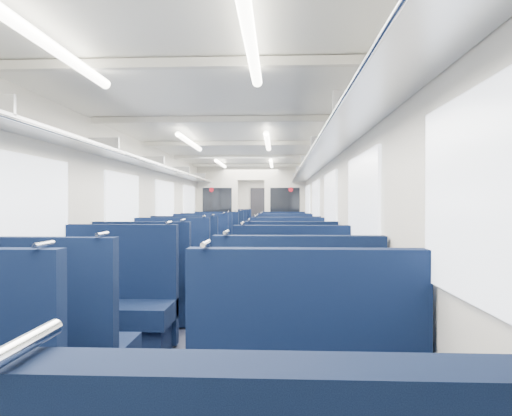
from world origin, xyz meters
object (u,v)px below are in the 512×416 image
object	(u,v)px
seat_10	(170,276)
seat_24	(233,234)
seat_8	(146,291)
seat_13	(286,266)
seat_12	(186,265)
seat_18	(216,245)
seat_27	(282,232)
seat_6	(117,311)
seat_7	(293,316)
seat_20	(225,239)
seat_9	(289,290)
seat_16	(208,250)
end_door	(260,214)
seat_23	(282,236)
seat_17	(284,251)
seat_15	(285,256)
bulkhead	(251,210)
seat_5	(298,355)
seat_26	(236,232)
seat_21	(283,239)
seat_11	(287,275)
seat_14	(199,256)
seat_4	(41,361)
seat_25	(282,234)

from	to	relation	value
seat_10	seat_24	world-z (taller)	same
seat_8	seat_13	size ratio (longest dim) A/B	1.00
seat_12	seat_18	size ratio (longest dim) A/B	1.00
seat_8	seat_27	world-z (taller)	same
seat_6	seat_10	distance (m)	2.13
seat_24	seat_18	bearing A→B (deg)	-90.00
seat_6	seat_7	world-z (taller)	same
seat_6	seat_20	bearing A→B (deg)	90.00
seat_9	seat_16	distance (m)	4.78
seat_8	seat_20	distance (m)	7.96
end_door	seat_16	distance (m)	8.09
seat_12	seat_23	size ratio (longest dim) A/B	1.00
seat_9	seat_17	distance (m)	4.39
seat_8	seat_20	xyz separation A→B (m)	(0.00, 7.96, 0.00)
seat_8	seat_12	bearing A→B (deg)	90.00
seat_6	seat_15	distance (m)	4.85
seat_20	bulkhead	bearing A→B (deg)	-58.04
seat_17	seat_18	world-z (taller)	same
seat_7	seat_6	bearing A→B (deg)	176.32
seat_24	seat_6	bearing A→B (deg)	-90.00
seat_9	seat_7	bearing A→B (deg)	-90.00
seat_5	seat_27	distance (m)	13.50
seat_20	seat_26	world-z (taller)	same
seat_9	seat_20	world-z (taller)	same
seat_9	seat_21	xyz separation A→B (m)	(0.00, 7.73, 0.00)
seat_27	seat_26	bearing A→B (deg)	-178.21
seat_10	seat_23	bearing A→B (deg)	78.04
end_door	seat_11	size ratio (longest dim) A/B	1.64
seat_27	end_door	bearing A→B (deg)	122.05
bulkhead	seat_12	xyz separation A→B (m)	(-0.83, -4.28, -0.86)
seat_7	seat_15	bearing A→B (deg)	90.00
bulkhead	seat_14	world-z (taller)	bulkhead
seat_8	seat_17	distance (m)	4.86
seat_4	seat_23	xyz separation A→B (m)	(1.66, 11.36, 0.00)
seat_23	seat_25	bearing A→B (deg)	90.00
seat_15	seat_25	distance (m)	6.45
seat_24	seat_9	bearing A→B (deg)	-80.59
seat_8	seat_15	distance (m)	3.96
seat_5	seat_20	size ratio (longest dim) A/B	1.00
seat_7	seat_10	world-z (taller)	same
seat_10	seat_17	world-z (taller)	same
bulkhead	seat_14	xyz separation A→B (m)	(-0.83, -3.05, -0.86)
bulkhead	seat_14	bearing A→B (deg)	-105.24
seat_6	seat_12	xyz separation A→B (m)	(0.00, 3.32, 0.00)
seat_13	seat_12	bearing A→B (deg)	177.12
seat_5	seat_20	bearing A→B (deg)	99.32
seat_15	seat_21	xyz separation A→B (m)	(0.00, 4.31, 0.00)
seat_25	seat_17	bearing A→B (deg)	-90.00
seat_14	seat_20	world-z (taller)	same
seat_25	seat_16	bearing A→B (deg)	-107.11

